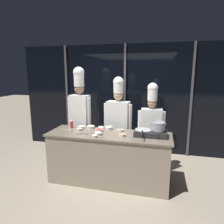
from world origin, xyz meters
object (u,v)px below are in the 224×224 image
at_px(prep_bowl_noodles, 94,136).
at_px(chef_sous, 118,117).
at_px(serving_spoon_solid, 85,134).
at_px(portable_stove, 151,133).
at_px(prep_bowl_onion, 101,128).
at_px(prep_bowl_ginger, 91,127).
at_px(prep_bowl_carrots, 122,135).
at_px(prep_bowl_garlic, 98,133).
at_px(serving_spoon_slotted, 68,130).
at_px(frying_pan, 143,129).
at_px(squeeze_bottle_chili, 72,124).
at_px(chef_line, 151,123).
at_px(prep_bowl_shrimp, 79,129).
at_px(prep_bowl_chili_flakes, 99,130).
at_px(prep_bowl_bean_sprouts, 82,127).
at_px(prep_bowl_rice, 109,128).
at_px(chef_head, 80,108).
at_px(stock_pot, 159,126).
at_px(prep_bowl_mushrooms, 120,130).

xyz_separation_m(prep_bowl_noodles, chef_sous, (0.22, 0.89, 0.15)).
relative_size(prep_bowl_noodles, serving_spoon_solid, 0.45).
height_order(portable_stove, prep_bowl_onion, portable_stove).
bearing_deg(prep_bowl_ginger, prep_bowl_onion, 8.74).
relative_size(prep_bowl_carrots, prep_bowl_garlic, 0.79).
bearing_deg(portable_stove, chef_sous, 140.05).
height_order(prep_bowl_garlic, serving_spoon_slotted, prep_bowl_garlic).
bearing_deg(frying_pan, serving_spoon_solid, -171.40).
bearing_deg(frying_pan, squeeze_bottle_chili, 173.32).
bearing_deg(chef_line, serving_spoon_slotted, 14.25).
xyz_separation_m(prep_bowl_carrots, prep_bowl_shrimp, (-0.86, 0.14, 0.00)).
relative_size(prep_bowl_garlic, prep_bowl_noodles, 1.38).
height_order(prep_bowl_chili_flakes, serving_spoon_solid, prep_bowl_chili_flakes).
xyz_separation_m(prep_bowl_bean_sprouts, prep_bowl_rice, (0.54, 0.05, 0.01)).
xyz_separation_m(prep_bowl_shrimp, prep_bowl_garlic, (0.43, -0.17, 0.00)).
height_order(prep_bowl_ginger, serving_spoon_slotted, prep_bowl_ginger).
relative_size(prep_bowl_bean_sprouts, prep_bowl_noodles, 1.45).
xyz_separation_m(portable_stove, frying_pan, (-0.13, -0.01, 0.07)).
xyz_separation_m(portable_stove, prep_bowl_noodles, (-0.92, -0.30, -0.03)).
xyz_separation_m(serving_spoon_solid, chef_head, (-0.38, 0.70, 0.32)).
bearing_deg(squeeze_bottle_chili, prep_bowl_onion, 6.72).
relative_size(stock_pot, chef_head, 0.12).
distance_m(stock_pot, chef_line, 0.51).
relative_size(prep_bowl_ginger, prep_bowl_mushrooms, 1.24).
bearing_deg(stock_pot, prep_bowl_carrots, -167.90).
bearing_deg(chef_head, serving_spoon_solid, 127.32).
distance_m(prep_bowl_bean_sprouts, prep_bowl_mushrooms, 0.79).
xyz_separation_m(prep_bowl_carrots, prep_bowl_garlic, (-0.43, -0.03, 0.00)).
distance_m(prep_bowl_ginger, prep_bowl_mushrooms, 0.61).
height_order(frying_pan, prep_bowl_bean_sprouts, frying_pan).
xyz_separation_m(prep_bowl_carrots, prep_bowl_chili_flakes, (-0.48, 0.18, 0.00)).
bearing_deg(prep_bowl_mushrooms, chef_sous, 107.40).
xyz_separation_m(portable_stove, squeeze_bottle_chili, (-1.56, 0.16, 0.03)).
xyz_separation_m(prep_bowl_shrimp, prep_bowl_onion, (0.36, 0.22, -0.00)).
xyz_separation_m(prep_bowl_shrimp, prep_bowl_chili_flakes, (0.38, 0.04, -0.00)).
distance_m(portable_stove, chef_line, 0.49).
relative_size(prep_bowl_bean_sprouts, chef_line, 0.08).
distance_m(frying_pan, prep_bowl_ginger, 1.07).
distance_m(prep_bowl_rice, chef_line, 0.84).
bearing_deg(frying_pan, serving_spoon_slotted, 179.67).
height_order(prep_bowl_mushrooms, serving_spoon_slotted, prep_bowl_mushrooms).
distance_m(prep_bowl_carrots, prep_bowl_rice, 0.48).
bearing_deg(prep_bowl_rice, chef_sous, 74.29).
relative_size(prep_bowl_noodles, chef_sous, 0.05).
relative_size(squeeze_bottle_chili, prep_bowl_rice, 1.21).
bearing_deg(chef_line, prep_bowl_shrimp, 16.48).
relative_size(prep_bowl_bean_sprouts, prep_bowl_onion, 1.15).
relative_size(portable_stove, prep_bowl_ginger, 3.56).
distance_m(frying_pan, prep_bowl_noodles, 0.85).
bearing_deg(chef_line, squeeze_bottle_chili, 8.66).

